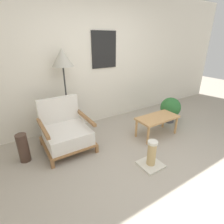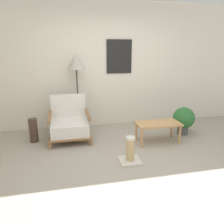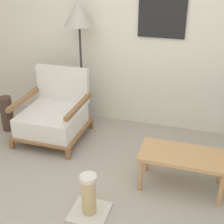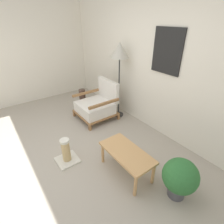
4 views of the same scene
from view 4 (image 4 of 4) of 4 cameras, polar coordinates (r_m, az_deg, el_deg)
ground_plane at (r=2.97m, az=-17.94°, el=-16.68°), size 14.00×14.00×0.00m
wall_back at (r=3.35m, az=14.09°, el=15.96°), size 8.00×0.09×2.70m
wall_left at (r=4.98m, az=-26.32°, el=18.00°), size 0.06×8.00×2.70m
armchair at (r=3.91m, az=-4.90°, el=2.28°), size 0.78×0.79×0.83m
floor_lamp at (r=3.65m, az=2.52°, el=18.68°), size 0.37×0.37×1.62m
coffee_table at (r=2.55m, az=4.80°, el=-13.66°), size 0.82×0.41×0.39m
vase at (r=4.48m, az=-9.59°, el=4.46°), size 0.16×0.16×0.46m
potted_plant at (r=2.42m, az=21.32°, el=-19.21°), size 0.44×0.44×0.57m
scratching_post at (r=2.91m, az=-14.66°, el=-12.88°), size 0.33×0.33×0.42m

